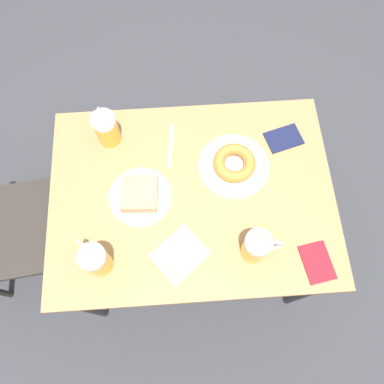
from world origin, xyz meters
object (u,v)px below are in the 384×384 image
(plate_with_cake, at_px, (140,195))
(beer_mug_center, at_px, (257,246))
(passport_far_edge, at_px, (284,138))
(fork, at_px, (171,146))
(napkin_folded, at_px, (180,254))
(beer_mug_right, at_px, (95,259))
(plate_with_donut, at_px, (234,164))
(beer_mug_left, at_px, (106,128))
(passport_near_edge, at_px, (317,262))

(plate_with_cake, height_order, beer_mug_center, beer_mug_center)
(plate_with_cake, xyz_separation_m, passport_far_edge, (0.19, -0.52, -0.02))
(fork, height_order, passport_far_edge, passport_far_edge)
(napkin_folded, bearing_deg, beer_mug_right, 92.60)
(napkin_folded, bearing_deg, plate_with_cake, 30.83)
(plate_with_donut, distance_m, fork, 0.24)
(plate_with_cake, bearing_deg, beer_mug_left, 23.95)
(plate_with_cake, height_order, napkin_folded, plate_with_cake)
(passport_near_edge, relative_size, passport_far_edge, 0.96)
(plate_with_donut, bearing_deg, beer_mug_center, -173.95)
(beer_mug_left, height_order, napkin_folded, beer_mug_left)
(plate_with_donut, bearing_deg, passport_near_edge, -147.11)
(plate_with_cake, relative_size, plate_with_donut, 0.86)
(beer_mug_left, height_order, fork, beer_mug_left)
(plate_with_cake, distance_m, fork, 0.22)
(beer_mug_center, distance_m, beer_mug_right, 0.49)
(passport_near_edge, bearing_deg, napkin_folded, 82.71)
(napkin_folded, bearing_deg, fork, 1.59)
(beer_mug_center, xyz_separation_m, passport_near_edge, (-0.05, -0.20, -0.06))
(beer_mug_center, distance_m, napkin_folded, 0.25)
(beer_mug_left, relative_size, passport_near_edge, 0.96)
(fork, height_order, passport_near_edge, passport_near_edge)
(plate_with_donut, distance_m, passport_near_edge, 0.42)
(plate_with_donut, relative_size, passport_near_edge, 1.79)
(plate_with_donut, distance_m, passport_far_edge, 0.22)
(plate_with_cake, height_order, beer_mug_right, beer_mug_right)
(beer_mug_left, bearing_deg, passport_near_edge, -127.01)
(napkin_folded, distance_m, passport_far_edge, 0.56)
(plate_with_donut, height_order, napkin_folded, plate_with_donut)
(plate_with_donut, relative_size, fork, 1.43)
(plate_with_cake, height_order, plate_with_donut, plate_with_cake)
(plate_with_cake, relative_size, beer_mug_left, 1.61)
(passport_near_edge, distance_m, passport_far_edge, 0.45)
(beer_mug_center, height_order, passport_near_edge, beer_mug_center)
(beer_mug_center, relative_size, passport_near_edge, 0.96)
(plate_with_cake, bearing_deg, passport_near_edge, -115.02)
(plate_with_donut, distance_m, beer_mug_center, 0.31)
(napkin_folded, distance_m, passport_near_edge, 0.44)
(passport_far_edge, bearing_deg, napkin_folded, 134.86)
(fork, bearing_deg, beer_mug_right, 149.15)
(beer_mug_left, xyz_separation_m, fork, (-0.05, -0.22, -0.06))
(beer_mug_left, distance_m, beer_mug_center, 0.65)
(beer_mug_right, bearing_deg, beer_mug_left, -3.18)
(beer_mug_right, bearing_deg, napkin_folded, -87.40)
(beer_mug_center, distance_m, passport_near_edge, 0.21)
(beer_mug_right, relative_size, passport_far_edge, 0.92)
(beer_mug_right, height_order, passport_near_edge, beer_mug_right)
(beer_mug_right, height_order, fork, beer_mug_right)
(plate_with_cake, xyz_separation_m, napkin_folded, (-0.20, -0.12, -0.02))
(passport_near_edge, bearing_deg, fork, 44.67)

